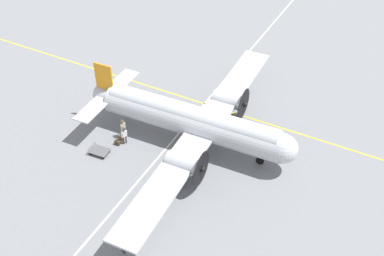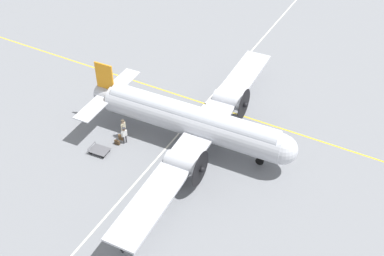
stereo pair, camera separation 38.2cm
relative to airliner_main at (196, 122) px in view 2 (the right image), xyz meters
name	(u,v)px [view 2 (the right image)]	position (x,y,z in m)	size (l,w,h in m)	color
ground_plane	(192,142)	(0.42, 0.02, -2.53)	(300.00, 300.00, 0.00)	slate
apron_line_eastwest	(220,109)	(0.42, -5.67, -2.52)	(120.00, 0.16, 0.01)	gold
apron_line_northsouth	(176,137)	(2.06, 0.02, -2.52)	(0.16, 120.00, 0.01)	silver
airliner_main	(196,122)	(0.00, 0.00, 0.00)	(19.14, 27.47, 5.80)	silver
crew_foreground	(121,243)	(-0.85, 12.64, -1.53)	(0.52, 0.31, 1.63)	#2D2D33
passenger_boarding	(124,134)	(5.62, 2.93, -1.45)	(0.38, 0.53, 1.72)	#2D2D33
ramp_agent	(123,126)	(6.22, 2.21, -1.38)	(0.32, 0.62, 1.82)	#473D2D
suitcase_near_door	(121,137)	(6.19, 2.75, -2.27)	(0.51, 0.16, 0.54)	brown
suitcase_upright_spare	(117,142)	(6.13, 3.43, -2.30)	(0.49, 0.17, 0.48)	#47331E
baggage_cart	(99,150)	(6.85, 5.06, -2.25)	(1.72, 1.31, 0.56)	#56565B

